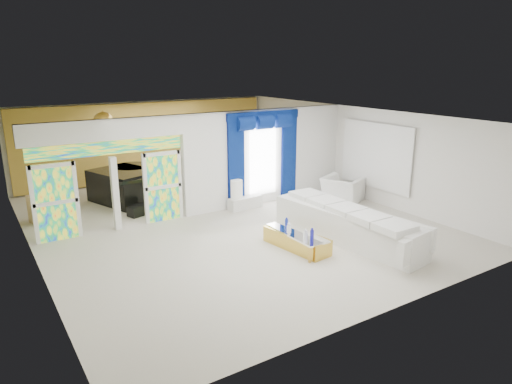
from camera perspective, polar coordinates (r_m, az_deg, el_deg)
floor at (r=13.30m, az=-3.89°, el=-3.58°), size 12.00×12.00×0.00m
dividing_wall at (r=14.82m, az=1.43°, el=4.48°), size 5.70×0.18×3.00m
dividing_header at (r=12.55m, az=-17.97°, el=7.35°), size 4.30×0.18×0.55m
stained_panel_left at (r=12.61m, az=-23.55°, el=-1.20°), size 0.95×0.04×2.00m
stained_panel_right at (r=13.31m, az=-11.44°, el=0.66°), size 0.95×0.04×2.00m
stained_transom at (r=12.62m, az=-17.79°, el=5.22°), size 4.00×0.05×0.35m
window_pane at (r=14.61m, az=0.83°, el=4.12°), size 1.00×0.02×2.30m
blue_drape_left at (r=14.08m, az=-2.50°, el=3.45°), size 0.55×0.10×2.80m
blue_drape_right at (r=15.16m, az=4.06°, el=4.31°), size 0.55×0.10×2.80m
blue_pelmet at (r=14.37m, az=0.92°, el=9.46°), size 2.60×0.12×0.25m
wall_mirror at (r=15.12m, az=14.59°, el=4.39°), size 0.04×2.70×1.90m
gold_curtains at (r=18.19m, az=-13.07°, el=6.18°), size 9.70×0.12×2.90m
white_sofa at (r=11.90m, az=11.12°, el=-4.15°), size 1.46×4.31×0.81m
coffee_table at (r=11.34m, az=5.03°, el=-6.01°), size 0.83×1.85×0.40m
console_table at (r=14.34m, az=-1.36°, el=-1.33°), size 1.13×0.44×0.37m
table_lamp at (r=14.06m, az=-2.42°, el=0.33°), size 0.36×0.36×0.58m
armchair at (r=15.37m, az=10.67°, el=0.37°), size 1.42×1.50×0.78m
grand_piano at (r=15.60m, az=-15.89°, el=0.73°), size 2.14×2.44×1.03m
piano_bench at (r=14.23m, az=-13.87°, el=-2.07°), size 0.98×0.63×0.30m
tv_console at (r=14.42m, az=-25.11°, el=-1.87°), size 0.65×0.61×0.80m
chandelier at (r=15.00m, az=-18.35°, el=8.28°), size 0.60×0.60×0.60m
decanters at (r=11.19m, az=5.36°, el=-4.77°), size 0.18×1.07×0.21m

